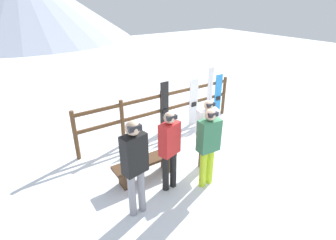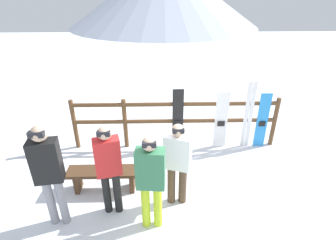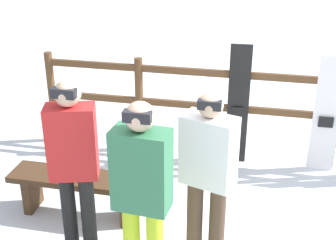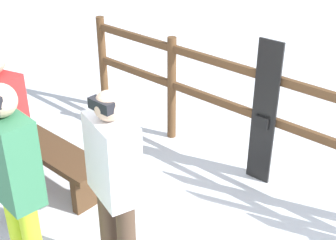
% 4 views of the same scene
% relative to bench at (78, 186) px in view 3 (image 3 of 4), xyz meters
% --- Properties ---
extents(fence, '(4.77, 0.10, 1.21)m').
position_rel_bench_xyz_m(fence, '(1.39, 1.51, 0.38)').
color(fence, brown).
rests_on(fence, ground).
extents(bench, '(1.36, 0.36, 0.45)m').
position_rel_bench_xyz_m(bench, '(0.00, 0.00, 0.00)').
color(bench, '#4C331E').
rests_on(bench, ground).
extents(person_plaid_green, '(0.44, 0.26, 1.65)m').
position_rel_bench_xyz_m(person_plaid_green, '(0.91, -0.86, 0.63)').
color(person_plaid_green, '#B7D826').
rests_on(person_plaid_green, ground).
extents(person_white, '(0.49, 0.36, 1.56)m').
position_rel_bench_xyz_m(person_white, '(1.33, -0.35, 0.57)').
color(person_white, '#4C3828').
rests_on(person_white, ground).
extents(person_red, '(0.44, 0.32, 1.64)m').
position_rel_bench_xyz_m(person_red, '(0.24, -0.54, 0.63)').
color(person_red, black).
rests_on(person_red, ground).
extents(snowboard_black_stripe, '(0.25, 0.06, 1.47)m').
position_rel_bench_xyz_m(snowboard_black_stripe, '(1.45, 1.45, 0.40)').
color(snowboard_black_stripe, black).
rests_on(snowboard_black_stripe, ground).
extents(snowboard_white, '(0.30, 0.06, 1.40)m').
position_rel_bench_xyz_m(snowboard_white, '(2.45, 1.45, 0.36)').
color(snowboard_white, white).
rests_on(snowboard_white, ground).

